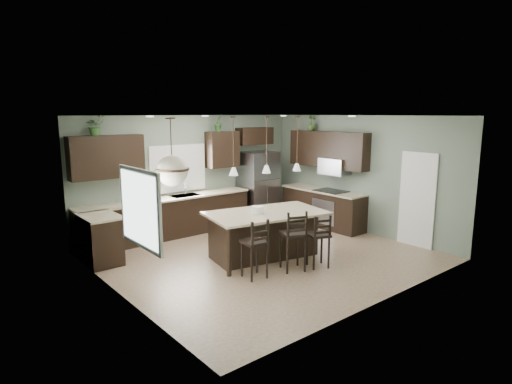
% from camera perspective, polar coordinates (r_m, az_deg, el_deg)
% --- Properties ---
extents(ground, '(6.00, 6.00, 0.00)m').
position_cam_1_polar(ground, '(8.76, 1.17, -8.51)').
color(ground, '#9E8466').
rests_on(ground, ground).
extents(pantry_door, '(0.04, 0.82, 2.04)m').
position_cam_1_polar(pantry_door, '(9.79, 20.69, -0.98)').
color(pantry_door, white).
rests_on(pantry_door, ground).
extents(window_back, '(1.35, 0.02, 1.00)m').
position_cam_1_polar(window_back, '(10.39, -10.39, 3.12)').
color(window_back, white).
rests_on(window_back, room_shell).
extents(window_left, '(0.02, 1.10, 1.00)m').
position_cam_1_polar(window_left, '(6.13, -15.32, -2.16)').
color(window_left, white).
rests_on(window_left, room_shell).
extents(left_return_cabs, '(0.60, 0.90, 0.90)m').
position_cam_1_polar(left_return_cabs, '(8.76, -20.06, -6.08)').
color(left_return_cabs, black).
rests_on(left_return_cabs, ground).
extents(left_return_countertop, '(0.66, 0.96, 0.04)m').
position_cam_1_polar(left_return_countertop, '(8.65, -20.13, -3.07)').
color(left_return_countertop, '#C7B696').
rests_on(left_return_countertop, left_return_cabs).
extents(back_lower_cabs, '(4.20, 0.60, 0.90)m').
position_cam_1_polar(back_lower_cabs, '(10.13, -11.62, -3.44)').
color(back_lower_cabs, black).
rests_on(back_lower_cabs, ground).
extents(back_countertop, '(4.20, 0.66, 0.04)m').
position_cam_1_polar(back_countertop, '(10.01, -11.66, -0.85)').
color(back_countertop, '#C7B696').
rests_on(back_countertop, back_lower_cabs).
extents(sink_inset, '(0.70, 0.45, 0.01)m').
position_cam_1_polar(sink_inset, '(10.22, -9.44, -0.46)').
color(sink_inset, gray).
rests_on(sink_inset, back_countertop).
extents(faucet, '(0.02, 0.02, 0.28)m').
position_cam_1_polar(faucet, '(10.17, -9.38, 0.32)').
color(faucet, silver).
rests_on(faucet, back_countertop).
extents(back_upper_left, '(1.55, 0.34, 0.90)m').
position_cam_1_polar(back_upper_left, '(9.48, -19.29, 4.44)').
color(back_upper_left, black).
rests_on(back_upper_left, room_shell).
extents(back_upper_right, '(0.85, 0.34, 0.90)m').
position_cam_1_polar(back_upper_right, '(10.85, -4.49, 5.69)').
color(back_upper_right, black).
rests_on(back_upper_right, room_shell).
extents(fridge_header, '(1.05, 0.34, 0.45)m').
position_cam_1_polar(fridge_header, '(11.46, -0.18, 7.48)').
color(fridge_header, black).
rests_on(fridge_header, room_shell).
extents(right_lower_cabs, '(0.60, 2.35, 0.90)m').
position_cam_1_polar(right_lower_cabs, '(11.07, 8.86, -2.17)').
color(right_lower_cabs, black).
rests_on(right_lower_cabs, ground).
extents(right_countertop, '(0.66, 2.35, 0.04)m').
position_cam_1_polar(right_countertop, '(10.96, 8.86, 0.21)').
color(right_countertop, '#C7B696').
rests_on(right_countertop, right_lower_cabs).
extents(cooktop, '(0.58, 0.75, 0.02)m').
position_cam_1_polar(cooktop, '(10.78, 9.96, 0.14)').
color(cooktop, black).
rests_on(cooktop, right_countertop).
extents(wall_oven_front, '(0.01, 0.72, 0.60)m').
position_cam_1_polar(wall_oven_front, '(10.67, 8.87, -2.65)').
color(wall_oven_front, gray).
rests_on(wall_oven_front, right_lower_cabs).
extents(right_upper_cabs, '(0.34, 2.35, 0.90)m').
position_cam_1_polar(right_upper_cabs, '(10.94, 9.54, 5.62)').
color(right_upper_cabs, black).
rests_on(right_upper_cabs, room_shell).
extents(microwave, '(0.40, 0.75, 0.40)m').
position_cam_1_polar(microwave, '(10.77, 10.41, 3.37)').
color(microwave, gray).
rests_on(microwave, right_upper_cabs).
extents(refrigerator, '(0.90, 0.74, 1.85)m').
position_cam_1_polar(refrigerator, '(11.37, 0.31, 0.73)').
color(refrigerator, gray).
rests_on(refrigerator, ground).
extents(kitchen_island, '(2.51, 1.74, 0.92)m').
position_cam_1_polar(kitchen_island, '(8.56, 1.37, -5.73)').
color(kitchen_island, black).
rests_on(kitchen_island, ground).
extents(serving_dish, '(0.24, 0.24, 0.14)m').
position_cam_1_polar(serving_dish, '(8.33, 0.18, -2.39)').
color(serving_dish, silver).
rests_on(serving_dish, kitchen_island).
extents(bar_stool_left, '(0.44, 0.44, 1.07)m').
position_cam_1_polar(bar_stool_left, '(7.49, -0.22, -7.52)').
color(bar_stool_left, black).
rests_on(bar_stool_left, ground).
extents(bar_stool_center, '(0.55, 0.55, 1.14)m').
position_cam_1_polar(bar_stool_center, '(7.87, 4.95, -6.40)').
color(bar_stool_center, black).
rests_on(bar_stool_center, ground).
extents(bar_stool_right, '(0.49, 0.49, 1.02)m').
position_cam_1_polar(bar_stool_right, '(8.09, 8.29, -6.44)').
color(bar_stool_right, black).
rests_on(bar_stool_right, ground).
extents(pendant_left, '(0.17, 0.17, 1.10)m').
position_cam_1_polar(pendant_left, '(7.92, -3.02, 6.12)').
color(pendant_left, white).
rests_on(pendant_left, room_shell).
extents(pendant_center, '(0.17, 0.17, 1.10)m').
position_cam_1_polar(pendant_center, '(8.24, 1.42, 6.30)').
color(pendant_center, white).
rests_on(pendant_center, room_shell).
extents(pendant_right, '(0.17, 0.17, 1.10)m').
position_cam_1_polar(pendant_right, '(8.60, 5.52, 6.43)').
color(pendant_right, white).
rests_on(pendant_right, room_shell).
extents(chandelier, '(0.48, 0.48, 0.97)m').
position_cam_1_polar(chandelier, '(6.13, -11.21, 5.25)').
color(chandelier, beige).
rests_on(chandelier, room_shell).
extents(plant_back_left, '(0.44, 0.41, 0.41)m').
position_cam_1_polar(plant_back_left, '(9.34, -20.68, 8.32)').
color(plant_back_left, '#2B5525').
rests_on(plant_back_left, back_upper_left).
extents(plant_back_right, '(0.29, 0.26, 0.44)m').
position_cam_1_polar(plant_back_right, '(10.72, -5.03, 9.20)').
color(plant_back_right, '#2C5A27').
rests_on(plant_back_right, back_upper_right).
extents(plant_right_wall, '(0.26, 0.26, 0.39)m').
position_cam_1_polar(plant_right_wall, '(11.26, 7.38, 9.11)').
color(plant_right_wall, '#355324').
rests_on(plant_right_wall, right_upper_cabs).
extents(room_shell, '(6.00, 6.00, 6.00)m').
position_cam_1_polar(room_shell, '(8.36, 1.21, 2.56)').
color(room_shell, slate).
rests_on(room_shell, ground).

